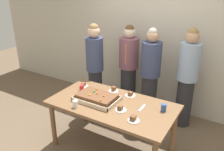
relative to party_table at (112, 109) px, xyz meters
The scene contains 17 objects.
ground_plane 0.68m from the party_table, ahead, with size 12.00×12.00×0.00m, color brown.
interior_back_panel 1.80m from the party_table, 90.00° to the left, with size 8.00×0.12×3.00m, color beige.
party_table is the anchor object (origin of this frame).
sheet_cake 0.27m from the party_table, 168.83° to the right, with size 0.62×0.40×0.12m.
plated_slice_near_left 0.52m from the party_table, 28.15° to the right, with size 0.15×0.15×0.07m.
plated_slice_near_right 0.39m from the party_table, 117.39° to the left, with size 0.15×0.15×0.08m.
plated_slice_far_left 0.25m from the party_table, 28.91° to the right, with size 0.15×0.15×0.07m.
plated_slice_far_right 0.72m from the party_table, 161.11° to the left, with size 0.15×0.15×0.06m.
plated_slice_center_front 0.37m from the party_table, 70.17° to the left, with size 0.15×0.15×0.07m.
drink_cup_nearest 0.72m from the party_table, 14.25° to the left, with size 0.07×0.07×0.10m, color #2D5199.
drink_cup_middle 0.53m from the party_table, 137.02° to the right, with size 0.07×0.07×0.10m, color white.
drink_cup_far_end 0.63m from the party_table, behind, with size 0.07×0.07×0.10m, color red.
cake_server_utensil 0.44m from the party_table, 12.65° to the left, with size 0.03×0.20×0.01m, color silver.
person_serving_front 1.23m from the party_table, 106.41° to the left, with size 0.36×0.36×1.65m.
person_green_shirt_behind 1.41m from the party_table, 58.60° to the left, with size 0.33×0.33×1.71m.
person_striped_tie_right 1.05m from the party_table, 81.96° to the left, with size 0.33×0.33×1.68m.
person_far_right_suit 1.16m from the party_table, 136.78° to the left, with size 0.31×0.31×1.69m.
Camera 1 is at (1.48, -2.47, 2.41)m, focal length 37.60 mm.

